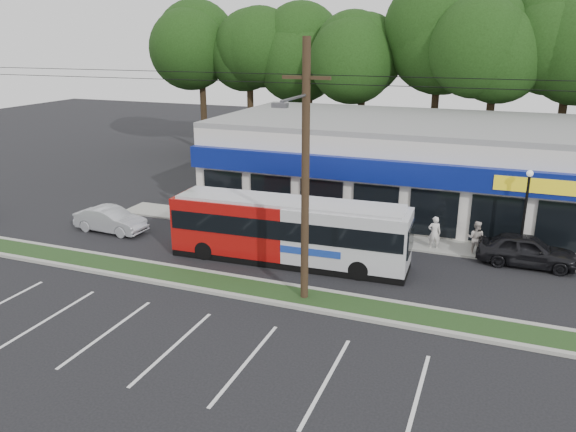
# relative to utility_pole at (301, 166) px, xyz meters

# --- Properties ---
(ground) EXTENTS (120.00, 120.00, 0.00)m
(ground) POSITION_rel_utility_pole_xyz_m (-2.83, -0.93, -5.41)
(ground) COLOR black
(ground) RESTS_ON ground
(grass_strip) EXTENTS (40.00, 1.60, 0.12)m
(grass_strip) POSITION_rel_utility_pole_xyz_m (-2.83, 0.07, -5.35)
(grass_strip) COLOR #1E3716
(grass_strip) RESTS_ON ground
(curb_south) EXTENTS (40.00, 0.25, 0.14)m
(curb_south) POSITION_rel_utility_pole_xyz_m (-2.83, -0.78, -5.34)
(curb_south) COLOR #9E9E93
(curb_south) RESTS_ON ground
(curb_north) EXTENTS (40.00, 0.25, 0.14)m
(curb_north) POSITION_rel_utility_pole_xyz_m (-2.83, 0.92, -5.34)
(curb_north) COLOR #9E9E93
(curb_north) RESTS_ON ground
(sidewalk) EXTENTS (32.00, 2.20, 0.10)m
(sidewalk) POSITION_rel_utility_pole_xyz_m (2.17, 8.07, -5.36)
(sidewalk) COLOR #9E9E93
(sidewalk) RESTS_ON ground
(strip_mall) EXTENTS (25.00, 12.55, 5.30)m
(strip_mall) POSITION_rel_utility_pole_xyz_m (2.67, 14.99, -2.76)
(strip_mall) COLOR silver
(strip_mall) RESTS_ON ground
(utility_pole) EXTENTS (50.00, 2.77, 10.00)m
(utility_pole) POSITION_rel_utility_pole_xyz_m (0.00, 0.00, 0.00)
(utility_pole) COLOR black
(utility_pole) RESTS_ON ground
(lamp_post) EXTENTS (0.30, 0.30, 4.25)m
(lamp_post) POSITION_rel_utility_pole_xyz_m (8.17, 7.87, -2.74)
(lamp_post) COLOR black
(lamp_post) RESTS_ON ground
(tree_line) EXTENTS (46.76, 6.76, 11.83)m
(tree_line) POSITION_rel_utility_pole_xyz_m (1.17, 25.07, 3.00)
(tree_line) COLOR black
(tree_line) RESTS_ON ground
(metrobus) EXTENTS (11.09, 2.79, 2.96)m
(metrobus) POSITION_rel_utility_pole_xyz_m (-1.84, 3.57, -3.85)
(metrobus) COLOR #9F0E0C
(metrobus) RESTS_ON ground
(car_dark) EXTENTS (4.33, 1.76, 1.47)m
(car_dark) POSITION_rel_utility_pole_xyz_m (8.42, 7.03, -4.68)
(car_dark) COLOR black
(car_dark) RESTS_ON ground
(car_silver) EXTENTS (4.08, 1.59, 1.32)m
(car_silver) POSITION_rel_utility_pole_xyz_m (-12.24, 4.06, -4.75)
(car_silver) COLOR #AAADB2
(car_silver) RESTS_ON ground
(pedestrian_a) EXTENTS (0.70, 0.55, 1.70)m
(pedestrian_a) POSITION_rel_utility_pole_xyz_m (4.24, 7.57, -4.56)
(pedestrian_a) COLOR silver
(pedestrian_a) RESTS_ON ground
(pedestrian_b) EXTENTS (0.92, 0.77, 1.69)m
(pedestrian_b) POSITION_rel_utility_pole_xyz_m (6.17, 7.57, -4.57)
(pedestrian_b) COLOR beige
(pedestrian_b) RESTS_ON ground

